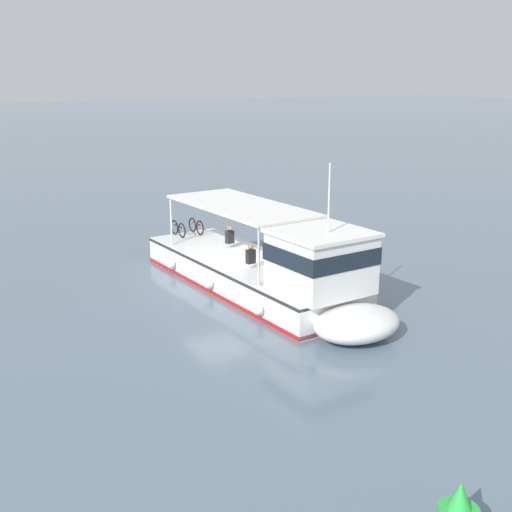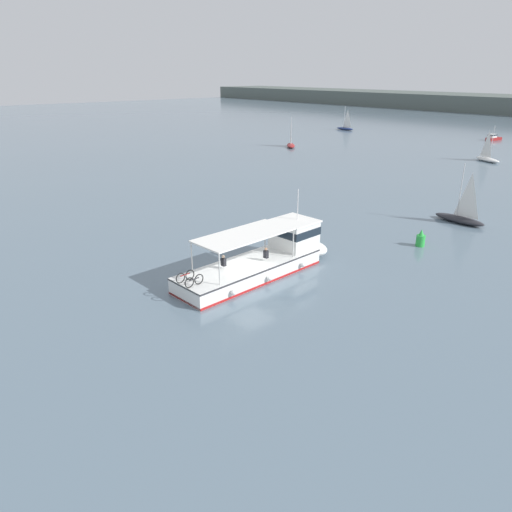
# 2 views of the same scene
# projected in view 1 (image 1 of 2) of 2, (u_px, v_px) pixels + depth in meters

# --- Properties ---
(ground_plane) EXTENTS (400.00, 400.00, 0.00)m
(ground_plane) POSITION_uv_depth(u_px,v_px,m) (221.00, 287.00, 24.86)
(ground_plane) COLOR slate
(ferry_main) EXTENTS (4.17, 12.99, 5.32)m
(ferry_main) POSITION_uv_depth(u_px,v_px,m) (271.00, 273.00, 23.24)
(ferry_main) COLOR white
(ferry_main) RESTS_ON ground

